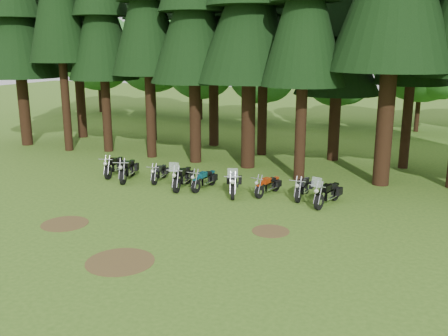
{
  "coord_description": "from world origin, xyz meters",
  "views": [
    {
      "loc": [
        10.01,
        -16.03,
        6.7
      ],
      "look_at": [
        0.59,
        5.0,
        1.0
      ],
      "focal_mm": 40.0,
      "sensor_mm": 36.0,
      "label": 1
    }
  ],
  "objects_px": {
    "motorcycle_5": "(234,184)",
    "motorcycle_6": "(268,186)",
    "motorcycle_2": "(159,173)",
    "motorcycle_8": "(327,194)",
    "motorcycle_0": "(114,166)",
    "motorcycle_3": "(182,178)",
    "motorcycle_4": "(204,180)",
    "motorcycle_1": "(128,170)",
    "motorcycle_7": "(303,188)"
  },
  "relations": [
    {
      "from": "motorcycle_6",
      "to": "motorcycle_8",
      "type": "xyz_separation_m",
      "value": [
        2.82,
        -0.42,
        0.08
      ]
    },
    {
      "from": "motorcycle_5",
      "to": "motorcycle_6",
      "type": "xyz_separation_m",
      "value": [
        1.45,
        0.6,
        -0.09
      ]
    },
    {
      "from": "motorcycle_5",
      "to": "motorcycle_6",
      "type": "bearing_deg",
      "value": 2.09
    },
    {
      "from": "motorcycle_0",
      "to": "motorcycle_7",
      "type": "distance_m",
      "value": 10.14
    },
    {
      "from": "motorcycle_5",
      "to": "motorcycle_1",
      "type": "bearing_deg",
      "value": 158.15
    },
    {
      "from": "motorcycle_3",
      "to": "motorcycle_6",
      "type": "xyz_separation_m",
      "value": [
        4.11,
        0.64,
        -0.09
      ]
    },
    {
      "from": "motorcycle_5",
      "to": "motorcycle_7",
      "type": "distance_m",
      "value": 3.13
    },
    {
      "from": "motorcycle_4",
      "to": "motorcycle_8",
      "type": "distance_m",
      "value": 5.91
    },
    {
      "from": "motorcycle_7",
      "to": "motorcycle_6",
      "type": "bearing_deg",
      "value": -174.46
    },
    {
      "from": "motorcycle_1",
      "to": "motorcycle_4",
      "type": "height_order",
      "value": "motorcycle_1"
    },
    {
      "from": "motorcycle_4",
      "to": "motorcycle_6",
      "type": "bearing_deg",
      "value": 11.13
    },
    {
      "from": "motorcycle_0",
      "to": "motorcycle_3",
      "type": "height_order",
      "value": "motorcycle_3"
    },
    {
      "from": "motorcycle_6",
      "to": "motorcycle_1",
      "type": "bearing_deg",
      "value": -163.39
    },
    {
      "from": "motorcycle_0",
      "to": "motorcycle_1",
      "type": "distance_m",
      "value": 1.28
    },
    {
      "from": "motorcycle_6",
      "to": "motorcycle_5",
      "type": "bearing_deg",
      "value": -144.4
    },
    {
      "from": "motorcycle_1",
      "to": "motorcycle_6",
      "type": "bearing_deg",
      "value": -15.24
    },
    {
      "from": "motorcycle_7",
      "to": "motorcycle_8",
      "type": "height_order",
      "value": "motorcycle_8"
    },
    {
      "from": "motorcycle_4",
      "to": "motorcycle_8",
      "type": "bearing_deg",
      "value": 4.01
    },
    {
      "from": "motorcycle_6",
      "to": "motorcycle_8",
      "type": "distance_m",
      "value": 2.86
    },
    {
      "from": "motorcycle_0",
      "to": "motorcycle_8",
      "type": "xyz_separation_m",
      "value": [
        11.38,
        -0.43,
        0.01
      ]
    },
    {
      "from": "motorcycle_0",
      "to": "motorcycle_8",
      "type": "relative_size",
      "value": 0.97
    },
    {
      "from": "motorcycle_0",
      "to": "motorcycle_3",
      "type": "bearing_deg",
      "value": -22.3
    },
    {
      "from": "motorcycle_2",
      "to": "motorcycle_3",
      "type": "bearing_deg",
      "value": -31.58
    },
    {
      "from": "motorcycle_3",
      "to": "motorcycle_4",
      "type": "xyz_separation_m",
      "value": [
        1.02,
        0.29,
        -0.07
      ]
    },
    {
      "from": "motorcycle_3",
      "to": "motorcycle_5",
      "type": "bearing_deg",
      "value": -8.91
    },
    {
      "from": "motorcycle_5",
      "to": "motorcycle_7",
      "type": "relative_size",
      "value": 1.08
    },
    {
      "from": "motorcycle_5",
      "to": "motorcycle_8",
      "type": "bearing_deg",
      "value": -17.99
    },
    {
      "from": "motorcycle_5",
      "to": "motorcycle_6",
      "type": "height_order",
      "value": "motorcycle_5"
    },
    {
      "from": "motorcycle_1",
      "to": "motorcycle_4",
      "type": "relative_size",
      "value": 1.12
    },
    {
      "from": "motorcycle_0",
      "to": "motorcycle_5",
      "type": "xyz_separation_m",
      "value": [
        7.11,
        -0.62,
        0.03
      ]
    },
    {
      "from": "motorcycle_1",
      "to": "motorcycle_8",
      "type": "xyz_separation_m",
      "value": [
        10.19,
        0.05,
        -0.01
      ]
    },
    {
      "from": "motorcycle_4",
      "to": "motorcycle_2",
      "type": "bearing_deg",
      "value": 177.9
    },
    {
      "from": "motorcycle_6",
      "to": "motorcycle_8",
      "type": "height_order",
      "value": "motorcycle_8"
    },
    {
      "from": "motorcycle_2",
      "to": "motorcycle_3",
      "type": "relative_size",
      "value": 0.81
    },
    {
      "from": "motorcycle_2",
      "to": "motorcycle_8",
      "type": "relative_size",
      "value": 0.84
    },
    {
      "from": "motorcycle_3",
      "to": "motorcycle_6",
      "type": "relative_size",
      "value": 1.22
    },
    {
      "from": "motorcycle_0",
      "to": "motorcycle_7",
      "type": "relative_size",
      "value": 1.05
    },
    {
      "from": "motorcycle_1",
      "to": "motorcycle_8",
      "type": "bearing_deg",
      "value": -18.58
    },
    {
      "from": "motorcycle_2",
      "to": "motorcycle_8",
      "type": "bearing_deg",
      "value": -13.87
    },
    {
      "from": "motorcycle_2",
      "to": "motorcycle_5",
      "type": "height_order",
      "value": "motorcycle_5"
    },
    {
      "from": "motorcycle_0",
      "to": "motorcycle_4",
      "type": "bearing_deg",
      "value": -17.69
    },
    {
      "from": "motorcycle_2",
      "to": "motorcycle_4",
      "type": "bearing_deg",
      "value": -18.07
    },
    {
      "from": "motorcycle_6",
      "to": "motorcycle_7",
      "type": "relative_size",
      "value": 0.92
    },
    {
      "from": "motorcycle_3",
      "to": "motorcycle_8",
      "type": "bearing_deg",
      "value": -7.89
    },
    {
      "from": "motorcycle_1",
      "to": "motorcycle_7",
      "type": "xyz_separation_m",
      "value": [
        8.95,
        0.65,
        -0.06
      ]
    },
    {
      "from": "motorcycle_4",
      "to": "motorcycle_7",
      "type": "xyz_separation_m",
      "value": [
        4.67,
        0.54,
        0.01
      ]
    },
    {
      "from": "motorcycle_4",
      "to": "motorcycle_7",
      "type": "height_order",
      "value": "motorcycle_7"
    },
    {
      "from": "motorcycle_3",
      "to": "motorcycle_6",
      "type": "height_order",
      "value": "motorcycle_3"
    },
    {
      "from": "motorcycle_0",
      "to": "motorcycle_4",
      "type": "xyz_separation_m",
      "value": [
        5.47,
        -0.37,
        -0.04
      ]
    },
    {
      "from": "motorcycle_2",
      "to": "motorcycle_6",
      "type": "bearing_deg",
      "value": -10.98
    }
  ]
}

